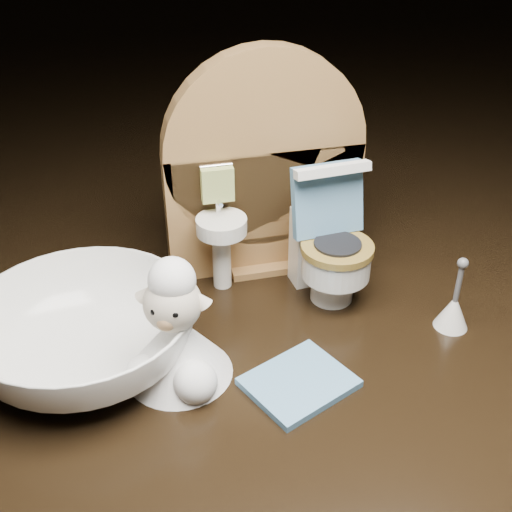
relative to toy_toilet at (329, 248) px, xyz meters
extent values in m
cube|color=black|center=(-0.03, -0.02, -0.08)|extent=(2.50, 2.50, 0.10)
cube|color=olive|center=(-0.03, 0.04, 0.01)|extent=(0.13, 0.02, 0.09)
cylinder|color=olive|center=(-0.03, 0.04, 0.05)|extent=(0.13, 0.02, 0.13)
cube|color=olive|center=(-0.03, 0.04, -0.03)|extent=(0.05, 0.04, 0.01)
cylinder|color=white|center=(-0.06, 0.02, -0.01)|extent=(0.01, 0.01, 0.04)
cylinder|color=white|center=(-0.06, 0.02, 0.01)|extent=(0.03, 0.03, 0.01)
cylinder|color=silver|center=(-0.06, 0.03, 0.02)|extent=(0.00, 0.00, 0.01)
cube|color=#A9B962|center=(-0.06, 0.03, 0.04)|extent=(0.02, 0.01, 0.02)
cube|color=olive|center=(0.00, 0.03, 0.02)|extent=(0.02, 0.01, 0.02)
cylinder|color=beige|center=(0.00, 0.03, 0.01)|extent=(0.02, 0.02, 0.02)
cylinder|color=white|center=(0.00, -0.01, -0.02)|extent=(0.03, 0.03, 0.02)
cylinder|color=white|center=(0.00, -0.01, 0.00)|extent=(0.04, 0.04, 0.02)
cylinder|color=olive|center=(0.00, -0.01, 0.01)|extent=(0.04, 0.04, 0.00)
cube|color=white|center=(0.00, 0.02, -0.01)|extent=(0.04, 0.02, 0.05)
cube|color=#5689B2|center=(0.00, 0.01, 0.03)|extent=(0.05, 0.02, 0.05)
cube|color=white|center=(0.00, 0.00, 0.05)|extent=(0.05, 0.01, 0.01)
cylinder|color=#8DB036|center=(0.01, 0.02, 0.03)|extent=(0.01, 0.01, 0.01)
cube|color=#5689B2|center=(-0.04, -0.08, -0.03)|extent=(0.07, 0.06, 0.00)
cone|color=white|center=(0.06, -0.05, -0.02)|extent=(0.02, 0.02, 0.02)
cylinder|color=#59595B|center=(0.06, -0.05, 0.00)|extent=(0.00, 0.00, 0.03)
sphere|color=#59595B|center=(0.06, -0.05, 0.01)|extent=(0.01, 0.01, 0.01)
cone|color=white|center=(-0.10, -0.05, -0.01)|extent=(0.06, 0.06, 0.04)
sphere|color=white|center=(-0.10, -0.07, -0.02)|extent=(0.02, 0.02, 0.02)
sphere|color=white|center=(-0.12, -0.06, -0.02)|extent=(0.02, 0.02, 0.02)
sphere|color=beige|center=(-0.11, -0.06, 0.02)|extent=(0.03, 0.03, 0.03)
sphere|color=#A67E54|center=(-0.11, -0.07, 0.01)|extent=(0.01, 0.01, 0.01)
sphere|color=white|center=(-0.10, -0.05, 0.03)|extent=(0.02, 0.02, 0.02)
cone|color=beige|center=(-0.12, -0.05, 0.02)|extent=(0.02, 0.01, 0.01)
cone|color=beige|center=(-0.09, -0.06, 0.02)|extent=(0.02, 0.01, 0.01)
sphere|color=black|center=(-0.12, -0.06, 0.02)|extent=(0.00, 0.00, 0.00)
sphere|color=black|center=(-0.11, -0.07, 0.02)|extent=(0.00, 0.00, 0.00)
imported|color=white|center=(-0.15, -0.03, -0.01)|extent=(0.14, 0.14, 0.04)
camera|label=1|loc=(-0.13, -0.32, 0.21)|focal=45.00mm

